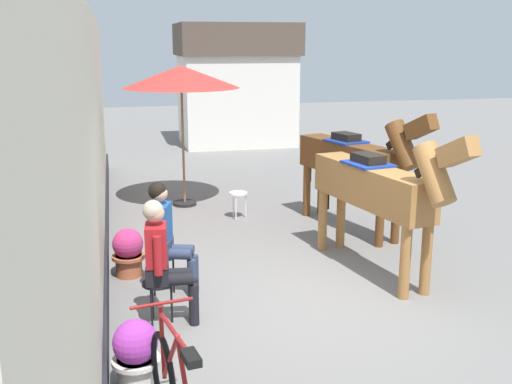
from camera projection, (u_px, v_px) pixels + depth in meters
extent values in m
plane|color=slate|center=(255.00, 227.00, 10.15)|extent=(40.00, 40.00, 0.00)
cube|color=beige|center=(86.00, 146.00, 7.76)|extent=(0.30, 14.00, 3.40)
cube|color=black|center=(95.00, 259.00, 8.13)|extent=(0.34, 14.00, 0.36)
cube|color=silver|center=(236.00, 100.00, 18.14)|extent=(3.20, 2.40, 2.60)
cube|color=brown|center=(236.00, 39.00, 17.72)|extent=(3.40, 2.60, 0.90)
cylinder|color=black|center=(158.00, 283.00, 6.57)|extent=(0.34, 0.34, 0.03)
cylinder|color=black|center=(172.00, 303.00, 6.65)|extent=(0.02, 0.02, 0.45)
cylinder|color=black|center=(153.00, 300.00, 6.74)|extent=(0.02, 0.02, 0.45)
cylinder|color=black|center=(152.00, 309.00, 6.51)|extent=(0.02, 0.02, 0.45)
cube|color=black|center=(157.00, 273.00, 6.55)|extent=(0.27, 0.34, 0.20)
cube|color=maroon|center=(156.00, 245.00, 6.47)|extent=(0.25, 0.36, 0.44)
sphere|color=tan|center=(155.00, 213.00, 6.39)|extent=(0.20, 0.20, 0.20)
sphere|color=#B2A38E|center=(153.00, 210.00, 6.38)|extent=(0.22, 0.22, 0.22)
cylinder|color=black|center=(175.00, 274.00, 6.66)|extent=(0.39, 0.17, 0.13)
cylinder|color=black|center=(194.00, 299.00, 6.75)|extent=(0.11, 0.11, 0.46)
cylinder|color=black|center=(175.00, 280.00, 6.50)|extent=(0.39, 0.17, 0.13)
cylinder|color=black|center=(194.00, 305.00, 6.60)|extent=(0.11, 0.11, 0.46)
cylinder|color=maroon|center=(159.00, 243.00, 6.68)|extent=(0.09, 0.09, 0.42)
cylinder|color=maroon|center=(158.00, 256.00, 6.29)|extent=(0.09, 0.09, 0.42)
cylinder|color=#194C99|center=(162.00, 256.00, 7.40)|extent=(0.34, 0.34, 0.03)
cylinder|color=black|center=(174.00, 275.00, 7.44)|extent=(0.02, 0.02, 0.45)
cylinder|color=black|center=(159.00, 271.00, 7.58)|extent=(0.02, 0.02, 0.45)
cylinder|color=black|center=(154.00, 278.00, 7.34)|extent=(0.02, 0.02, 0.45)
cube|color=#2D3851|center=(161.00, 247.00, 7.37)|extent=(0.33, 0.38, 0.20)
cube|color=#1E4C8C|center=(160.00, 222.00, 7.29)|extent=(0.31, 0.39, 0.44)
sphere|color=tan|center=(159.00, 193.00, 7.21)|extent=(0.20, 0.20, 0.20)
sphere|color=black|center=(157.00, 191.00, 7.20)|extent=(0.22, 0.22, 0.22)
cylinder|color=#2D3851|center=(178.00, 250.00, 7.44)|extent=(0.40, 0.24, 0.13)
cylinder|color=#2D3851|center=(194.00, 273.00, 7.50)|extent=(0.11, 0.11, 0.46)
cylinder|color=#2D3851|center=(175.00, 254.00, 7.29)|extent=(0.40, 0.24, 0.13)
cylinder|color=#2D3851|center=(192.00, 278.00, 7.34)|extent=(0.11, 0.11, 0.46)
cylinder|color=#1E4C8C|center=(166.00, 221.00, 7.50)|extent=(0.09, 0.09, 0.42)
cylinder|color=#1E4C8C|center=(158.00, 231.00, 7.11)|extent=(0.09, 0.09, 0.42)
cube|color=#9E6B38|center=(371.00, 186.00, 7.99)|extent=(0.84, 2.24, 0.52)
cylinder|color=#9E6B38|center=(426.00, 259.00, 7.35)|extent=(0.13, 0.13, 0.90)
cylinder|color=#9E6B38|center=(405.00, 263.00, 7.23)|extent=(0.13, 0.13, 0.90)
cylinder|color=#9E6B38|center=(341.00, 218.00, 9.07)|extent=(0.13, 0.13, 0.90)
cylinder|color=#9E6B38|center=(323.00, 220.00, 8.95)|extent=(0.13, 0.13, 0.90)
cylinder|color=#9E6B38|center=(434.00, 174.00, 6.83)|extent=(0.39, 0.67, 0.73)
cube|color=#9E6B38|center=(458.00, 152.00, 6.45)|extent=(0.28, 0.55, 0.40)
cube|color=black|center=(434.00, 162.00, 6.81)|extent=(0.16, 0.63, 0.48)
cylinder|color=black|center=(326.00, 188.00, 9.06)|extent=(0.12, 0.12, 0.65)
cube|color=navy|center=(368.00, 164.00, 8.01)|extent=(0.60, 0.68, 0.03)
cube|color=black|center=(368.00, 158.00, 7.99)|extent=(0.36, 0.48, 0.12)
cube|color=brown|center=(349.00, 159.00, 9.81)|extent=(1.04, 2.24, 0.52)
cylinder|color=brown|center=(396.00, 215.00, 9.23)|extent=(0.13, 0.13, 0.90)
cylinder|color=brown|center=(380.00, 218.00, 9.08)|extent=(0.13, 0.13, 0.90)
cylinder|color=brown|center=(321.00, 189.00, 10.87)|extent=(0.13, 0.13, 0.90)
cylinder|color=brown|center=(307.00, 191.00, 10.72)|extent=(0.13, 0.13, 0.90)
cylinder|color=brown|center=(402.00, 146.00, 8.70)|extent=(0.44, 0.68, 0.73)
cube|color=brown|center=(421.00, 127.00, 8.34)|extent=(0.32, 0.56, 0.40)
cube|color=black|center=(402.00, 136.00, 8.69)|extent=(0.21, 0.62, 0.48)
cylinder|color=black|center=(309.00, 164.00, 10.84)|extent=(0.12, 0.12, 0.65)
cube|color=navy|center=(346.00, 141.00, 9.83)|extent=(0.65, 0.72, 0.03)
cube|color=black|center=(346.00, 137.00, 9.81)|extent=(0.39, 0.50, 0.12)
cylinder|color=beige|center=(137.00, 373.00, 5.41)|extent=(0.34, 0.34, 0.28)
cylinder|color=beige|center=(136.00, 361.00, 5.38)|extent=(0.43, 0.43, 0.04)
sphere|color=purple|center=(135.00, 342.00, 5.34)|extent=(0.40, 0.40, 0.40)
cylinder|color=#A85638|center=(129.00, 265.00, 8.01)|extent=(0.34, 0.34, 0.28)
cylinder|color=#A85638|center=(129.00, 257.00, 7.98)|extent=(0.43, 0.43, 0.04)
sphere|color=#B22D66|center=(128.00, 244.00, 7.94)|extent=(0.40, 0.40, 0.40)
torus|color=black|center=(163.00, 375.00, 4.97)|extent=(0.16, 0.71, 0.71)
cylinder|color=maroon|center=(171.00, 357.00, 4.64)|extent=(0.12, 0.50, 0.60)
cylinder|color=maroon|center=(175.00, 334.00, 4.43)|extent=(0.16, 0.80, 0.09)
cylinder|color=maroon|center=(163.00, 343.00, 4.88)|extent=(0.05, 0.09, 0.60)
cylinder|color=maroon|center=(162.00, 303.00, 4.77)|extent=(0.50, 0.11, 0.03)
cube|color=black|center=(191.00, 358.00, 4.07)|extent=(0.13, 0.21, 0.06)
cylinder|color=black|center=(185.00, 203.00, 11.50)|extent=(0.44, 0.44, 0.06)
cylinder|color=olive|center=(183.00, 147.00, 11.25)|extent=(0.04, 0.04, 2.20)
cone|color=red|center=(181.00, 77.00, 10.94)|extent=(2.10, 2.10, 0.40)
cylinder|color=white|center=(238.00, 193.00, 10.56)|extent=(0.32, 0.32, 0.03)
cylinder|color=silver|center=(246.00, 206.00, 10.64)|extent=(0.02, 0.02, 0.43)
cylinder|color=silver|center=(233.00, 205.00, 10.71)|extent=(0.02, 0.02, 0.43)
cylinder|color=silver|center=(236.00, 208.00, 10.49)|extent=(0.02, 0.02, 0.43)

